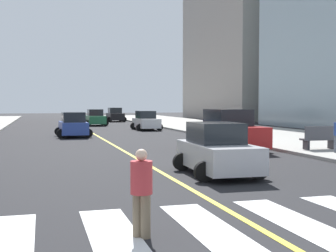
% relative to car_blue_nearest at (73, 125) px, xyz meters
% --- Properties ---
extents(sidewalk_kerb_east, '(10.00, 120.00, 0.15)m').
position_rel_car_blue_nearest_xyz_m(sidewalk_kerb_east, '(13.95, -8.59, -0.74)').
color(sidewalk_kerb_east, '#9E9B93').
rests_on(sidewalk_kerb_east, ground).
extents(crosswalk_paint, '(13.50, 4.00, 0.01)m').
position_rel_car_blue_nearest_xyz_m(crosswalk_paint, '(1.75, -24.59, -0.81)').
color(crosswalk_paint, silver).
rests_on(crosswalk_paint, ground).
extents(lane_divider_paint, '(0.16, 80.00, 0.01)m').
position_rel_car_blue_nearest_xyz_m(lane_divider_paint, '(1.75, 11.41, -0.81)').
color(lane_divider_paint, yellow).
rests_on(lane_divider_paint, ground).
extents(parking_garage_concrete, '(18.00, 24.00, 27.96)m').
position_rel_car_blue_nearest_xyz_m(parking_garage_concrete, '(30.45, 30.33, 13.17)').
color(parking_garage_concrete, '#9E9B93').
rests_on(parking_garage_concrete, ground).
extents(car_blue_nearest, '(2.50, 3.95, 1.74)m').
position_rel_car_blue_nearest_xyz_m(car_blue_nearest, '(0.00, 0.00, 0.00)').
color(car_blue_nearest, '#2D479E').
rests_on(car_blue_nearest, ground).
extents(car_red_second, '(2.99, 4.68, 2.06)m').
position_rel_car_blue_nearest_xyz_m(car_red_second, '(6.92, -11.46, 0.15)').
color(car_red_second, red).
rests_on(car_red_second, ground).
extents(car_black_third, '(2.55, 4.07, 1.81)m').
position_rel_car_blue_nearest_xyz_m(car_black_third, '(7.14, 26.28, 0.03)').
color(car_black_third, black).
rests_on(car_black_third, ground).
extents(car_silver_fourth, '(2.44, 3.87, 1.71)m').
position_rel_car_blue_nearest_xyz_m(car_silver_fourth, '(3.41, -18.59, -0.01)').
color(car_silver_fourth, '#B7B7BC').
rests_on(car_silver_fourth, ground).
extents(car_green_fifth, '(2.46, 3.91, 1.73)m').
position_rel_car_blue_nearest_xyz_m(car_green_fifth, '(3.41, 16.09, -0.00)').
color(car_green_fifth, '#236B42').
rests_on(car_green_fifth, ground).
extents(car_white_sixth, '(2.43, 3.84, 1.69)m').
position_rel_car_blue_nearest_xyz_m(car_white_sixth, '(6.82, 6.79, -0.02)').
color(car_white_sixth, silver).
rests_on(car_white_sixth, ground).
extents(park_bench, '(1.81, 0.61, 1.12)m').
position_rel_car_blue_nearest_xyz_m(park_bench, '(10.69, -13.57, -0.13)').
color(park_bench, '#47474C').
rests_on(park_bench, sidewalk_kerb_east).
extents(pedestrian_crossing, '(0.39, 0.39, 1.56)m').
position_rel_car_blue_nearest_xyz_m(pedestrian_crossing, '(-0.50, -24.79, 0.04)').
color(pedestrian_crossing, brown).
rests_on(pedestrian_crossing, ground).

